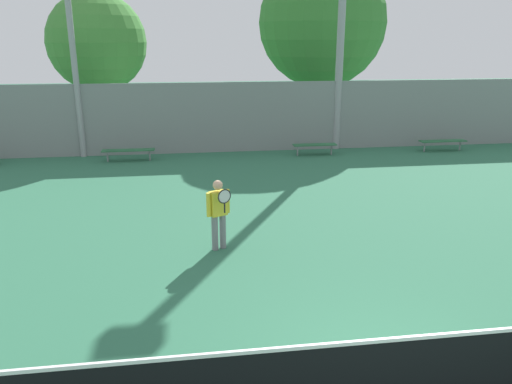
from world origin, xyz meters
TOP-DOWN VIEW (x-y plane):
  - tennis_net at (0.00, 0.00)m, footprint 10.10×0.09m
  - tennis_player at (-1.99, 5.23)m, footprint 0.52×0.50m
  - bench_courtside_far at (7.86, 13.98)m, footprint 1.95×0.40m
  - bench_adjacent_court at (2.44, 13.98)m, footprint 1.73×0.40m
  - bench_by_gate at (-4.80, 13.98)m, footprint 1.96×0.40m
  - back_fence at (0.00, 15.08)m, footprint 29.07×0.06m
  - tree_green_tall at (4.27, 20.25)m, footprint 6.29×6.29m
  - tree_green_broad at (-6.22, 17.97)m, footprint 4.18×4.18m

SIDE VIEW (x-z plane):
  - bench_adjacent_court at x=2.44m, z-range 0.18..0.62m
  - bench_courtside_far at x=7.86m, z-range 0.18..0.62m
  - bench_by_gate at x=-4.80m, z-range 0.18..0.62m
  - tennis_net at x=0.00m, z-range 0.01..0.99m
  - tennis_player at x=-1.99m, z-range 0.10..1.68m
  - back_fence at x=0.00m, z-range 0.00..2.81m
  - tree_green_broad at x=-6.22m, z-range 1.09..7.48m
  - tree_green_tall at x=4.27m, z-range 1.02..9.37m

